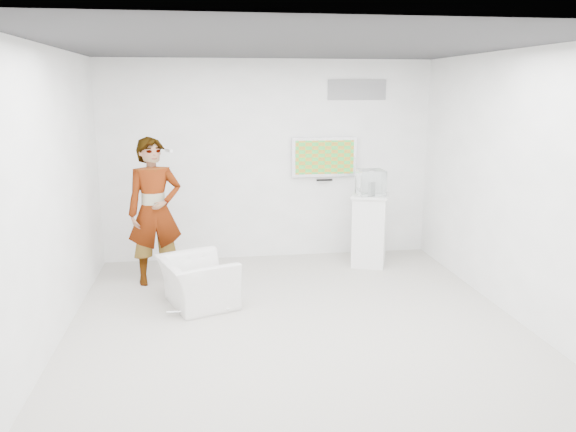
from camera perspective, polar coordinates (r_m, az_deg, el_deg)
The scene contains 10 objects.
room at distance 6.09m, azimuth 0.61°, elevation 2.72°, with size 5.01×5.01×3.00m.
tv at distance 8.62m, azimuth 3.69°, elevation 6.01°, with size 1.00×0.08×0.60m, color silver.
logo_decal at distance 8.72m, azimuth 7.03°, elevation 12.60°, with size 0.90×0.02×0.30m, color gray.
person at distance 7.63m, azimuth -13.38°, elevation 0.44°, with size 0.71×0.47×1.96m, color silver.
armchair at distance 6.90m, azimuth -9.18°, elevation -6.61°, with size 0.90×0.79×0.59m, color silver.
pedestal at distance 8.35m, azimuth 8.24°, elevation -1.43°, with size 0.52×0.52×1.06m, color white.
floor_uplight at distance 8.98m, azimuth 8.26°, elevation -3.13°, with size 0.16×0.16×0.24m, color silver.
vitrine at distance 8.21m, azimuth 8.40°, elevation 3.40°, with size 0.36×0.36×0.36m, color white.
console at distance 8.22m, azimuth 8.38°, elevation 2.82°, with size 0.04×0.14×0.19m, color white.
wii_remote at distance 7.69m, azimuth -12.00°, elevation 6.53°, with size 0.04×0.15×0.04m, color white.
Camera 1 is at (-0.93, -5.93, 2.57)m, focal length 35.00 mm.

